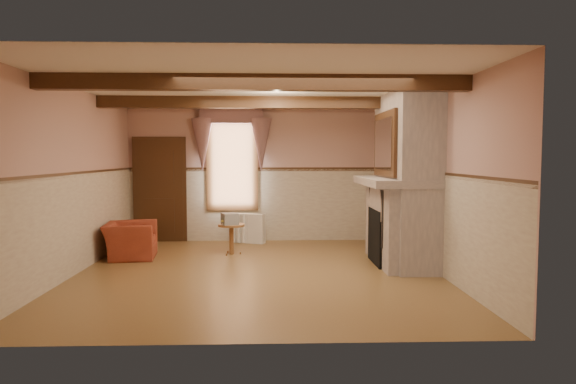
{
  "coord_description": "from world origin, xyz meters",
  "views": [
    {
      "loc": [
        0.21,
        -7.74,
        1.77
      ],
      "look_at": [
        0.49,
        0.8,
        1.18
      ],
      "focal_mm": 32.0,
      "sensor_mm": 36.0,
      "label": 1
    }
  ],
  "objects_px": {
    "radiator": "(248,228)",
    "oil_lamp": "(389,169)",
    "mantel_clock": "(384,170)",
    "bowl": "(396,175)",
    "side_table": "(232,239)",
    "armchair": "(130,240)"
  },
  "relations": [
    {
      "from": "armchair",
      "to": "mantel_clock",
      "type": "distance_m",
      "value": 4.66
    },
    {
      "from": "armchair",
      "to": "side_table",
      "type": "relative_size",
      "value": 1.73
    },
    {
      "from": "mantel_clock",
      "to": "oil_lamp",
      "type": "relative_size",
      "value": 0.86
    },
    {
      "from": "side_table",
      "to": "mantel_clock",
      "type": "height_order",
      "value": "mantel_clock"
    },
    {
      "from": "side_table",
      "to": "bowl",
      "type": "height_order",
      "value": "bowl"
    },
    {
      "from": "mantel_clock",
      "to": "oil_lamp",
      "type": "xyz_separation_m",
      "value": [
        0.0,
        -0.38,
        0.04
      ]
    },
    {
      "from": "bowl",
      "to": "mantel_clock",
      "type": "xyz_separation_m",
      "value": [
        0.0,
        0.88,
        0.05
      ]
    },
    {
      "from": "radiator",
      "to": "oil_lamp",
      "type": "height_order",
      "value": "oil_lamp"
    },
    {
      "from": "oil_lamp",
      "to": "side_table",
      "type": "bearing_deg",
      "value": 170.82
    },
    {
      "from": "radiator",
      "to": "oil_lamp",
      "type": "xyz_separation_m",
      "value": [
        2.51,
        -1.67,
        1.26
      ]
    },
    {
      "from": "armchair",
      "to": "radiator",
      "type": "relative_size",
      "value": 1.36
    },
    {
      "from": "side_table",
      "to": "bowl",
      "type": "distance_m",
      "value": 3.15
    },
    {
      "from": "radiator",
      "to": "bowl",
      "type": "relative_size",
      "value": 1.84
    },
    {
      "from": "oil_lamp",
      "to": "mantel_clock",
      "type": "bearing_deg",
      "value": 90.0
    },
    {
      "from": "radiator",
      "to": "bowl",
      "type": "distance_m",
      "value": 3.52
    },
    {
      "from": "radiator",
      "to": "oil_lamp",
      "type": "distance_m",
      "value": 3.27
    },
    {
      "from": "side_table",
      "to": "radiator",
      "type": "height_order",
      "value": "radiator"
    },
    {
      "from": "bowl",
      "to": "armchair",
      "type": "bearing_deg",
      "value": 171.36
    },
    {
      "from": "side_table",
      "to": "mantel_clock",
      "type": "xyz_separation_m",
      "value": [
        2.75,
        -0.07,
        1.25
      ]
    },
    {
      "from": "armchair",
      "to": "bowl",
      "type": "relative_size",
      "value": 2.51
    },
    {
      "from": "bowl",
      "to": "oil_lamp",
      "type": "xyz_separation_m",
      "value": [
        0.0,
        0.5,
        0.09
      ]
    },
    {
      "from": "radiator",
      "to": "mantel_clock",
      "type": "bearing_deg",
      "value": -6.3
    }
  ]
}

